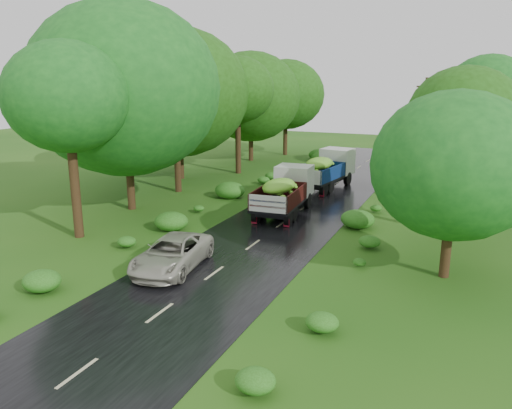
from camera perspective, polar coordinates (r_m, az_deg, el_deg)
The scene contains 10 objects.
ground at distance 18.14m, azimuth -10.94°, elevation -12.11°, with size 120.00×120.00×0.00m, color #1C4D10.
road at distance 22.06m, azimuth -3.56°, elevation -6.95°, with size 6.50×80.00×0.02m, color black.
road_lines at distance 22.89m, azimuth -2.41°, elevation -6.10°, with size 0.12×69.60×0.00m.
truck_near at distance 29.97m, azimuth 3.39°, elevation 1.73°, with size 2.58×6.36×2.62m.
truck_far at distance 37.36m, azimuth 8.10°, elevation 4.21°, with size 3.15×6.73×2.72m.
car at distance 21.68m, azimuth -9.56°, elevation -5.57°, with size 2.25×4.88×1.36m, color #AAA997.
utility_pole at distance 36.58m, azimuth 18.50°, elevation 7.50°, with size 1.35×0.57×8.01m.
trees_left at distance 39.83m, azimuth -6.08°, elevation 12.40°, with size 7.60×34.67×9.50m.
trees_right at distance 36.38m, azimuth 23.83°, elevation 9.32°, with size 4.84×33.16×8.42m.
shrubs at distance 29.84m, azimuth 4.33°, elevation -0.58°, with size 11.90×44.00×0.70m.
Camera 1 is at (9.48, -13.25, 7.99)m, focal length 35.00 mm.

